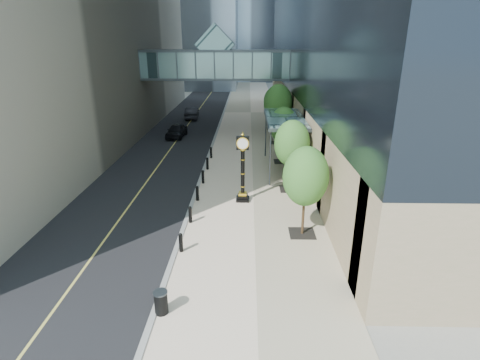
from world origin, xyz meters
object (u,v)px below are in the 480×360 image
Objects in this scene: trash_bin at (161,303)px; car_far at (192,113)px; street_clock at (243,172)px; car_near at (177,131)px; pedestrian at (299,167)px.

trash_bin is 0.19× the size of car_far.
car_near is at bearing 114.94° from street_clock.
car_far is at bearing -56.36° from pedestrian.
trash_bin is 0.46× the size of pedestrian.
trash_bin is 39.16m from car_far.
pedestrian is 17.58m from car_near.
street_clock is at bearing 101.58° from car_far.
pedestrian reaches higher than car_near.
street_clock is at bearing 74.83° from trash_bin.
street_clock is 28.90m from car_far.
car_near is at bearing -40.59° from pedestrian.
pedestrian is at bearing 112.73° from car_far.
car_far is at bearing 93.45° from car_near.
street_clock reaches higher than trash_bin.
pedestrian reaches higher than car_far.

